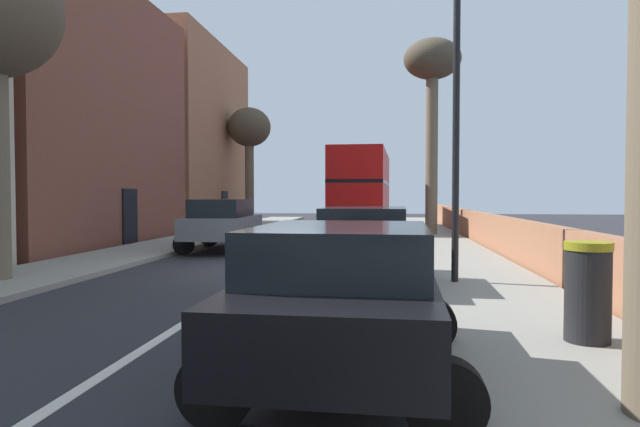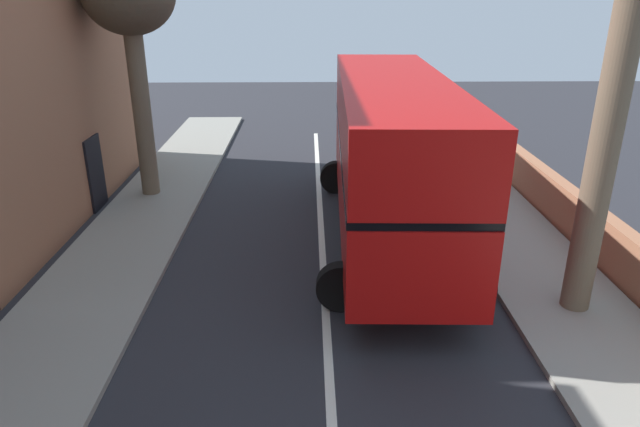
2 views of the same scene
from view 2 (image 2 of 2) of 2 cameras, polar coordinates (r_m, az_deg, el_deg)
name	(u,v)px [view 2 (image 2 of 2)]	position (r m, az deg, el deg)	size (l,w,h in m)	color
double_decker_bus	(391,150)	(13.92, 7.23, 6.44)	(3.79, 10.37, 4.06)	#B90F0D
street_tree_left_0	(129,3)	(17.31, -18.73, 19.55)	(2.56, 2.56, 6.96)	brown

